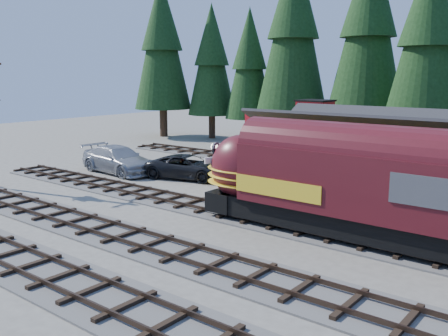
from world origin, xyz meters
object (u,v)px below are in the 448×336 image
Objects in this scene: depot at (368,152)px; locomotive at (333,186)px; pickup_truck_b at (118,160)px; pickup_truck_a at (188,167)px; caboose at (304,136)px.

locomotive is at bearing -80.13° from depot.
locomotive reaches higher than pickup_truck_b.
pickup_truck_b is (-17.92, -2.89, -1.99)m from depot.
depot is at bearing -76.69° from pickup_truck_b.
pickup_truck_a is at bearing 158.82° from locomotive.
caboose is at bearing 137.83° from depot.
depot reaches higher than pickup_truck_a.
locomotive is 14.63m from pickup_truck_a.
caboose is 14.25m from pickup_truck_b.
pickup_truck_b is at bearing 169.28° from locomotive.
caboose is (-9.41, 14.00, 0.11)m from locomotive.
depot is at bearing -42.17° from caboose.
pickup_truck_a is at bearing -69.11° from pickup_truck_b.
depot is 6.63m from locomotive.
depot is at bearing 99.87° from locomotive.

